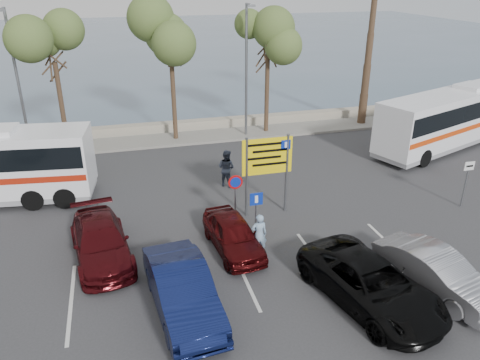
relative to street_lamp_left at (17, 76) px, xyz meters
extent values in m
plane|color=#333335|center=(10.00, -13.52, -4.60)|extent=(120.00, 120.00, 0.00)
cube|color=gray|center=(10.00, 0.48, -4.52)|extent=(44.00, 2.40, 0.15)
cube|color=gray|center=(10.00, 2.48, -4.30)|extent=(48.00, 0.80, 0.60)
plane|color=#465E70|center=(10.00, 46.48, -4.59)|extent=(140.00, 140.00, 0.00)
cylinder|color=#382619|center=(2.00, 0.48, -1.93)|extent=(0.28, 0.28, 5.04)
cylinder|color=#382619|center=(8.50, 0.48, -1.65)|extent=(0.28, 0.28, 5.60)
cylinder|color=#382619|center=(14.50, 0.48, -1.86)|extent=(0.28, 0.28, 5.18)
cylinder|color=#382619|center=(21.50, 0.48, 0.55)|extent=(0.48, 0.48, 10.00)
cylinder|color=slate|center=(0.00, 0.08, -0.45)|extent=(0.16, 0.16, 8.00)
cylinder|color=slate|center=(0.00, -0.37, 3.50)|extent=(0.12, 0.90, 0.12)
cube|color=slate|center=(0.00, -0.87, 3.45)|extent=(0.45, 0.25, 0.12)
cylinder|color=slate|center=(13.00, 0.08, -0.45)|extent=(0.16, 0.16, 8.00)
cylinder|color=slate|center=(13.00, -0.37, 3.50)|extent=(0.12, 0.90, 0.12)
cube|color=slate|center=(13.00, -0.87, 3.45)|extent=(0.45, 0.25, 0.12)
cylinder|color=slate|center=(10.10, -10.32, -2.80)|extent=(0.12, 0.12, 3.60)
cylinder|color=slate|center=(11.90, -10.32, -2.80)|extent=(0.12, 0.12, 3.60)
cube|color=yellow|center=(11.00, -10.32, -1.90)|extent=(2.20, 0.06, 1.60)
cube|color=#0C2699|center=(11.80, -10.36, -1.45)|extent=(0.42, 0.01, 0.42)
cylinder|color=slate|center=(9.40, -11.12, -3.50)|extent=(0.07, 0.07, 2.20)
cylinder|color=#B20C0C|center=(9.40, -11.15, -2.55)|extent=(0.60, 0.03, 0.60)
cylinder|color=slate|center=(9.80, -12.72, -3.50)|extent=(0.07, 0.07, 2.20)
cube|color=#0C2699|center=(9.80, -12.74, -2.60)|extent=(0.50, 0.03, 0.50)
cylinder|color=slate|center=(19.80, -12.02, -3.50)|extent=(0.07, 0.07, 2.20)
cube|color=white|center=(19.80, -12.04, -2.60)|extent=(0.50, 0.03, 0.40)
cube|color=white|center=(24.38, -4.94, -2.65)|extent=(11.65, 6.40, 2.84)
cube|color=black|center=(24.38, -4.94, -2.15)|extent=(11.45, 6.35, 1.01)
cube|color=red|center=(24.38, -4.94, -3.11)|extent=(11.56, 6.39, 0.29)
cube|color=gray|center=(24.38, -4.94, -4.07)|extent=(11.54, 6.34, 0.53)
cube|color=white|center=(24.38, -4.94, -1.12)|extent=(2.34, 2.12, 0.23)
imported|color=#0E1643|center=(6.47, -15.90, -3.81)|extent=(2.13, 4.95, 1.58)
imported|color=#430B0F|center=(4.00, -12.13, -3.91)|extent=(2.58, 4.99, 1.39)
imported|color=#42090A|center=(8.87, -12.83, -3.93)|extent=(1.94, 4.03, 1.33)
imported|color=black|center=(12.32, -17.02, -3.87)|extent=(3.61, 5.70, 1.47)
imported|color=#99999E|center=(14.72, -17.02, -3.88)|extent=(2.79, 4.63, 1.44)
imported|color=#84A3C0|center=(9.73, -13.37, -3.76)|extent=(0.63, 0.43, 1.67)
imported|color=#343C4E|center=(10.00, -7.02, -3.66)|extent=(1.15, 1.15, 1.88)
camera|label=1|loc=(5.13, -27.77, 5.21)|focal=35.00mm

